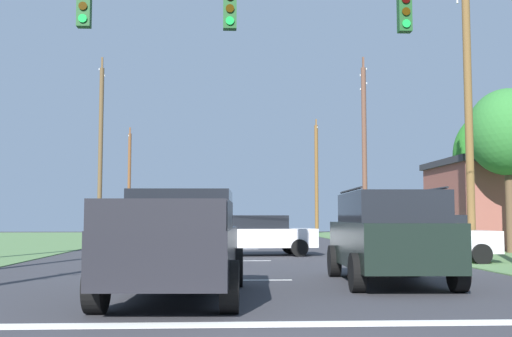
{
  "coord_description": "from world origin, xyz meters",
  "views": [
    {
      "loc": [
        -0.32,
        -5.72,
        1.44
      ],
      "look_at": [
        0.58,
        11.89,
        2.82
      ],
      "focal_mm": 44.03,
      "sensor_mm": 36.0,
      "label": 1
    }
  ],
  "objects": [
    {
      "name": "pickup_truck",
      "position": [
        -1.14,
        5.78,
        0.97
      ],
      "size": [
        2.48,
        5.49,
        1.95
      ],
      "color": "black",
      "rests_on": "ground"
    },
    {
      "name": "utility_pole_near_left",
      "position": [
        8.16,
        51.34,
        5.09
      ],
      "size": [
        0.34,
        1.65,
        10.52
      ],
      "color": "brown",
      "rests_on": "ground"
    },
    {
      "name": "lane_dash_3",
      "position": [
        0.0,
        27.99,
        0.0
      ],
      "size": [
        2.5,
        0.15,
        0.01
      ],
      "primitive_type": "cube",
      "rotation": [
        0.0,
        0.0,
        1.57
      ],
      "color": "white",
      "rests_on": "ground"
    },
    {
      "name": "lane_dash_1",
      "position": [
        0.0,
        15.33,
        0.0
      ],
      "size": [
        2.5,
        0.15,
        0.01
      ],
      "primitive_type": "cube",
      "rotation": [
        0.0,
        0.0,
        1.57
      ],
      "color": "white",
      "rests_on": "ground"
    },
    {
      "name": "distant_car_oncoming",
      "position": [
        0.97,
        18.2,
        0.79
      ],
      "size": [
        4.44,
        2.32,
        1.52
      ],
      "color": "silver",
      "rests_on": "ground"
    },
    {
      "name": "overhead_signal_span",
      "position": [
        -0.18,
        9.06,
        4.27
      ],
      "size": [
        15.34,
        0.31,
        7.77
      ],
      "color": "#4D4926",
      "rests_on": "ground"
    },
    {
      "name": "lane_dash_2",
      "position": [
        0.0,
        23.11,
        0.0
      ],
      "size": [
        2.5,
        0.15,
        0.01
      ],
      "primitive_type": "cube",
      "rotation": [
        0.0,
        0.0,
        1.57
      ],
      "color": "white",
      "rests_on": "ground"
    },
    {
      "name": "utility_pole_distant_left",
      "position": [
        -8.66,
        49.86,
        4.59
      ],
      "size": [
        0.28,
        1.61,
        9.41
      ],
      "color": "brown",
      "rests_on": "ground"
    },
    {
      "name": "lane_dash_4",
      "position": [
        0.0,
        34.5,
        0.0
      ],
      "size": [
        2.5,
        0.15,
        0.01
      ],
      "primitive_type": "cube",
      "rotation": [
        0.0,
        0.0,
        1.57
      ],
      "color": "white",
      "rests_on": "ground"
    },
    {
      "name": "lane_dash_0",
      "position": [
        0.0,
        8.83,
        0.0
      ],
      "size": [
        2.5,
        0.15,
        0.01
      ],
      "primitive_type": "cube",
      "rotation": [
        0.0,
        0.0,
        1.57
      ],
      "color": "white",
      "rests_on": "ground"
    },
    {
      "name": "tree_roadside_far_right",
      "position": [
        11.25,
        19.1,
        4.88
      ],
      "size": [
        3.28,
        3.28,
        6.71
      ],
      "color": "brown",
      "rests_on": "ground"
    },
    {
      "name": "suv_black",
      "position": [
        3.28,
        7.9,
        1.06
      ],
      "size": [
        2.37,
        4.87,
        2.05
      ],
      "color": "black",
      "rests_on": "ground"
    },
    {
      "name": "utility_pole_mid_right",
      "position": [
        8.1,
        15.29,
        5.51
      ],
      "size": [
        0.27,
        1.61,
        10.97
      ],
      "color": "brown",
      "rests_on": "ground"
    },
    {
      "name": "stop_bar_stripe",
      "position": [
        0.0,
        2.83,
        0.0
      ],
      "size": [
        12.83,
        0.45,
        0.01
      ],
      "primitive_type": "cube",
      "color": "white",
      "rests_on": "ground"
    },
    {
      "name": "utility_pole_distant_right",
      "position": [
        -8.11,
        33.99,
        5.65
      ],
      "size": [
        0.28,
        1.84,
        11.63
      ],
      "color": "brown",
      "rests_on": "ground"
    },
    {
      "name": "utility_pole_far_right",
      "position": [
        8.4,
        32.66,
        5.7
      ],
      "size": [
        0.3,
        1.82,
        11.52
      ],
      "color": "brown",
      "rests_on": "ground"
    },
    {
      "name": "tree_roadside_right",
      "position": [
        12.61,
        23.87,
        4.43
      ],
      "size": [
        3.59,
        3.59,
        6.61
      ],
      "color": "brown",
      "rests_on": "ground"
    },
    {
      "name": "distant_car_crossing_white",
      "position": [
        6.1,
        14.06,
        0.79
      ],
      "size": [
        4.34,
        2.1,
        1.52
      ],
      "color": "silver",
      "rests_on": "ground"
    }
  ]
}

